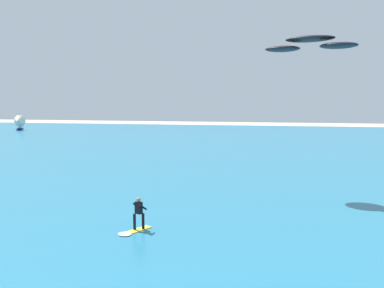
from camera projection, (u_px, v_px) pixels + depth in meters
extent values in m
cube|color=#236B89|center=(248.00, 148.00, 55.62)|extent=(160.00, 90.00, 0.10)
cube|color=yellow|center=(139.00, 230.00, 21.08)|extent=(1.06, 1.44, 0.05)
cylinder|color=black|center=(135.00, 222.00, 20.97)|extent=(0.14, 0.14, 0.80)
cylinder|color=black|center=(143.00, 221.00, 21.10)|extent=(0.14, 0.14, 0.80)
cube|color=black|center=(139.00, 208.00, 20.96)|extent=(0.42, 0.37, 0.60)
sphere|color=#9E7051|center=(139.00, 200.00, 20.91)|extent=(0.22, 0.22, 0.22)
cylinder|color=black|center=(137.00, 206.00, 21.15)|extent=(0.32, 0.48, 0.39)
cylinder|color=black|center=(143.00, 207.00, 20.88)|extent=(0.32, 0.48, 0.39)
ellipsoid|color=white|center=(125.00, 234.00, 20.35)|extent=(0.90, 0.86, 0.08)
ellipsoid|color=black|center=(310.00, 39.00, 27.79)|extent=(3.77, 2.99, 0.38)
ellipsoid|color=black|center=(282.00, 49.00, 28.81)|extent=(2.95, 2.69, 0.38)
ellipsoid|color=black|center=(339.00, 46.00, 26.89)|extent=(2.95, 2.69, 0.38)
ellipsoid|color=navy|center=(20.00, 129.00, 86.00)|extent=(1.34, 3.02, 0.55)
cylinder|color=silver|center=(20.00, 120.00, 85.95)|extent=(0.09, 0.09, 2.93)
cone|color=silver|center=(18.00, 121.00, 85.33)|extent=(2.59, 1.56, 2.46)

